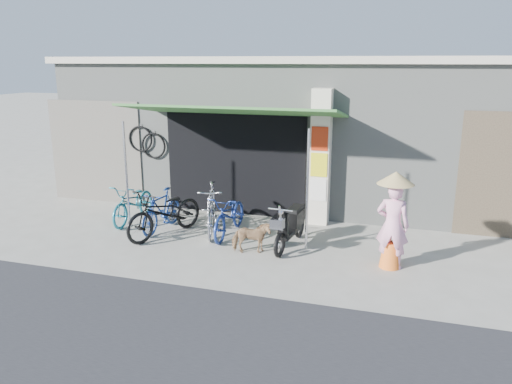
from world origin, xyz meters
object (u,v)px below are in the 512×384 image
(bike_navy, at_px, (230,215))
(moped, at_px, (291,226))
(bike_blue, at_px, (162,210))
(nun, at_px, (393,221))
(bike_silver, at_px, (212,209))
(street_dog, at_px, (251,238))
(bike_teal, at_px, (134,202))
(bike_black, at_px, (165,212))

(bike_navy, relative_size, moped, 1.03)
(bike_blue, height_order, bike_navy, bike_blue)
(bike_blue, bearing_deg, nun, -2.24)
(bike_navy, bearing_deg, nun, -13.11)
(bike_silver, height_order, bike_navy, bike_silver)
(street_dog, height_order, moped, moped)
(bike_teal, relative_size, bike_navy, 1.00)
(street_dog, distance_m, moped, 0.87)
(moped, height_order, nun, nun)
(street_dog, bearing_deg, nun, -105.83)
(bike_silver, bearing_deg, nun, -29.68)
(bike_blue, relative_size, bike_black, 0.76)
(moped, bearing_deg, bike_teal, 178.70)
(bike_silver, relative_size, nun, 1.02)
(bike_blue, relative_size, street_dog, 2.03)
(bike_silver, distance_m, bike_navy, 0.43)
(bike_black, height_order, bike_silver, bike_silver)
(bike_blue, bearing_deg, bike_teal, 162.90)
(bike_teal, relative_size, moped, 1.04)
(bike_black, relative_size, street_dog, 2.66)
(bike_silver, bearing_deg, bike_black, -169.53)
(bike_black, xyz_separation_m, street_dog, (2.00, -0.40, -0.20))
(bike_silver, distance_m, moped, 1.81)
(bike_black, bearing_deg, nun, 17.63)
(bike_black, distance_m, bike_navy, 1.35)
(bike_black, distance_m, bike_silver, 0.97)
(bike_teal, height_order, bike_silver, bike_silver)
(bike_navy, height_order, nun, nun)
(bike_blue, height_order, nun, nun)
(bike_blue, distance_m, bike_navy, 1.52)
(moped, bearing_deg, street_dog, -131.37)
(moped, xyz_separation_m, nun, (1.93, -0.50, 0.44))
(street_dog, xyz_separation_m, nun, (2.57, 0.08, 0.55))
(bike_teal, bearing_deg, street_dog, -19.83)
(bike_black, height_order, bike_navy, bike_black)
(bike_navy, relative_size, street_dog, 2.32)
(bike_silver, distance_m, nun, 3.81)
(bike_teal, xyz_separation_m, bike_navy, (2.41, -0.24, -0.00))
(bike_black, relative_size, moped, 1.19)
(bike_silver, xyz_separation_m, moped, (1.79, -0.28, -0.11))
(street_dog, bearing_deg, bike_navy, 23.51)
(bike_teal, distance_m, nun, 5.81)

